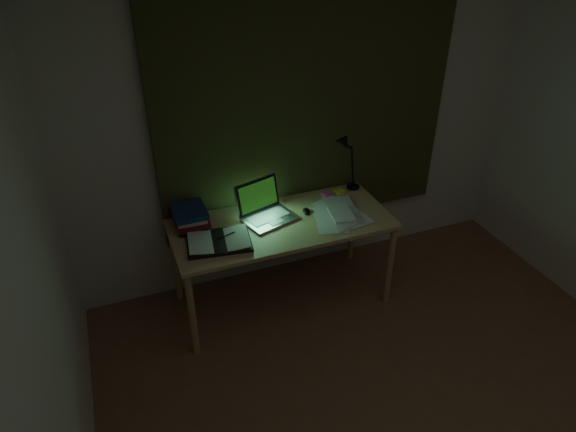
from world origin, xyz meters
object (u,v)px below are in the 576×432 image
desk (282,263)px  desk_lamp (355,156)px  laptop (270,204)px  loose_papers (334,215)px  book_stack (190,217)px  open_textbook (219,241)px

desk → desk_lamp: 0.96m
laptop → loose_papers: laptop is taller
book_stack → loose_papers: bearing=-13.8°
desk → laptop: 0.48m
desk → book_stack: book_stack is taller
loose_papers → book_stack: bearing=166.2°
open_textbook → book_stack: (-0.13, 0.27, 0.05)m
laptop → desk_lamp: bearing=-2.0°
desk → desk_lamp: desk_lamp is taller
laptop → book_stack: 0.55m
loose_papers → desk_lamp: size_ratio=0.68×
open_textbook → desk_lamp: desk_lamp is taller
open_textbook → book_stack: 0.31m
laptop → loose_papers: size_ratio=1.09×
desk → loose_papers: 0.52m
laptop → desk: bearing=-60.6°
laptop → loose_papers: bearing=-32.1°
book_stack → desk_lamp: bearing=3.7°
desk → desk_lamp: size_ratio=2.85×
book_stack → open_textbook: bearing=-65.0°
desk → loose_papers: bearing=-8.3°
laptop → book_stack: laptop is taller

